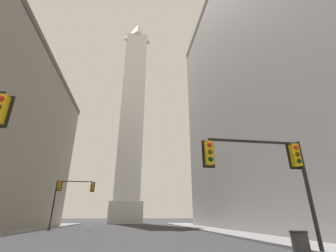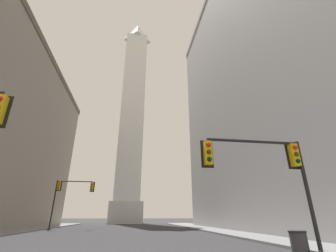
% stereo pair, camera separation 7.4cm
% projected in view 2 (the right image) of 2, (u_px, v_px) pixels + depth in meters
% --- Properties ---
extents(sidewalk_right, '(5.00, 67.12, 0.15)m').
position_uv_depth(sidewalk_right, '(245.00, 234.00, 20.49)').
color(sidewalk_right, slate).
rests_on(sidewalk_right, ground_plane).
extents(building_right, '(20.42, 37.07, 37.83)m').
position_uv_depth(building_right, '(290.00, 84.00, 31.69)').
color(building_right, '#9E9EA0').
rests_on(building_right, ground_plane).
extents(obelisk, '(7.65, 7.65, 60.28)m').
position_uv_depth(obelisk, '(133.00, 110.00, 62.47)').
color(obelisk, silver).
rests_on(obelisk, ground_plane).
extents(traffic_light_mid_left, '(5.06, 0.51, 6.05)m').
position_uv_depth(traffic_light_mid_left, '(69.00, 191.00, 29.82)').
color(traffic_light_mid_left, black).
rests_on(traffic_light_mid_left, ground_plane).
extents(traffic_light_near_right, '(5.20, 0.51, 5.05)m').
position_uv_depth(traffic_light_near_right, '(268.00, 164.00, 10.67)').
color(traffic_light_near_right, black).
rests_on(traffic_light_near_right, ground_plane).
extents(trash_bin, '(0.76, 0.76, 0.94)m').
position_uv_depth(trash_bin, '(299.00, 242.00, 9.90)').
color(trash_bin, '#38383A').
rests_on(trash_bin, ground_plane).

